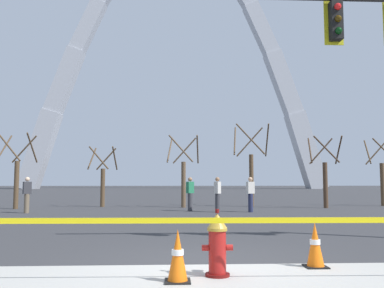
% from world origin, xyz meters
% --- Properties ---
extents(ground_plane, '(240.00, 240.00, 0.00)m').
position_xyz_m(ground_plane, '(0.00, 0.00, 0.00)').
color(ground_plane, '#333335').
extents(fire_hydrant, '(0.46, 0.48, 0.99)m').
position_xyz_m(fire_hydrant, '(0.12, -1.04, 0.47)').
color(fire_hydrant, '#5E0F0D').
rests_on(fire_hydrant, ground).
extents(caution_tape_barrier, '(6.89, 0.19, 0.93)m').
position_xyz_m(caution_tape_barrier, '(0.06, -1.41, 0.67)').
color(caution_tape_barrier, '#232326').
rests_on(caution_tape_barrier, ground).
extents(traffic_cone_by_hydrant, '(0.36, 0.36, 0.73)m').
position_xyz_m(traffic_cone_by_hydrant, '(1.79, -0.48, 0.36)').
color(traffic_cone_by_hydrant, black).
rests_on(traffic_cone_by_hydrant, ground).
extents(traffic_cone_mid_sidewalk, '(0.36, 0.36, 0.73)m').
position_xyz_m(traffic_cone_mid_sidewalk, '(-0.47, -1.37, 0.36)').
color(traffic_cone_mid_sidewalk, black).
rests_on(traffic_cone_mid_sidewalk, ground).
extents(monument_arch, '(56.22, 3.31, 50.19)m').
position_xyz_m(monument_arch, '(0.00, 69.83, 21.90)').
color(monument_arch, '#B2B5BC').
rests_on(monument_arch, ground).
extents(tree_far_left, '(1.77, 1.78, 3.83)m').
position_xyz_m(tree_far_left, '(-8.46, 14.52, 1.70)').
color(tree_far_left, brown).
rests_on(tree_far_left, ground).
extents(tree_left_mid, '(1.53, 1.54, 3.29)m').
position_xyz_m(tree_left_mid, '(-4.36, 16.07, 1.46)').
color(tree_left_mid, brown).
rests_on(tree_left_mid, ground).
extents(tree_center_left, '(1.78, 1.79, 3.84)m').
position_xyz_m(tree_center_left, '(0.07, 15.33, 1.71)').
color(tree_center_left, brown).
rests_on(tree_center_left, ground).
extents(tree_center_right, '(2.09, 2.10, 4.54)m').
position_xyz_m(tree_center_right, '(3.86, 15.91, 2.02)').
color(tree_center_right, brown).
rests_on(tree_center_right, ground).
extents(tree_right_mid, '(1.74, 1.75, 3.76)m').
position_xyz_m(tree_right_mid, '(7.52, 14.50, 1.67)').
color(tree_right_mid, '#473323').
rests_on(tree_right_mid, ground).
extents(tree_far_right, '(1.77, 1.78, 3.83)m').
position_xyz_m(tree_far_right, '(11.48, 16.22, 1.70)').
color(tree_far_right, brown).
rests_on(tree_far_right, ground).
extents(pedestrian_walking_left, '(0.39, 0.35, 1.59)m').
position_xyz_m(pedestrian_walking_left, '(-6.96, 11.67, 0.82)').
color(pedestrian_walking_left, brown).
rests_on(pedestrian_walking_left, ground).
extents(pedestrian_standing_center, '(0.39, 0.31, 1.59)m').
position_xyz_m(pedestrian_standing_center, '(3.04, 11.79, 0.82)').
color(pedestrian_standing_center, '#232847').
rests_on(pedestrian_standing_center, ground).
extents(pedestrian_walking_right, '(0.35, 0.39, 1.59)m').
position_xyz_m(pedestrian_walking_right, '(1.53, 11.83, 0.82)').
color(pedestrian_walking_right, '#38383D').
rests_on(pedestrian_walking_right, ground).
extents(pedestrian_near_trees, '(0.39, 0.37, 1.59)m').
position_xyz_m(pedestrian_near_trees, '(0.31, 12.59, 0.82)').
color(pedestrian_near_trees, '#38383D').
rests_on(pedestrian_near_trees, ground).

